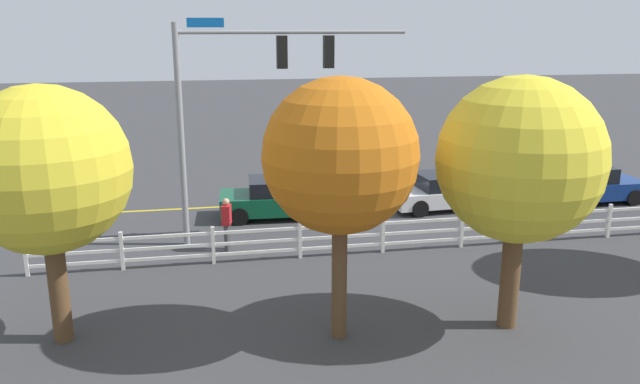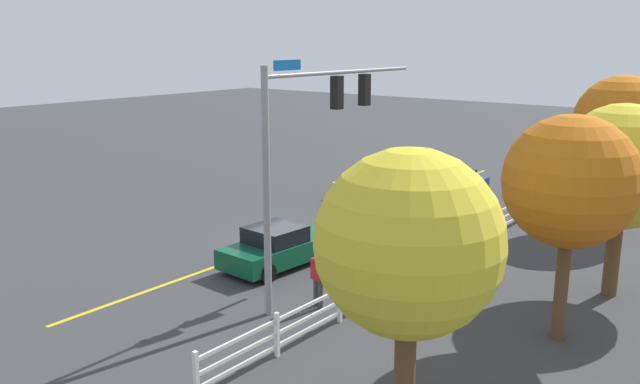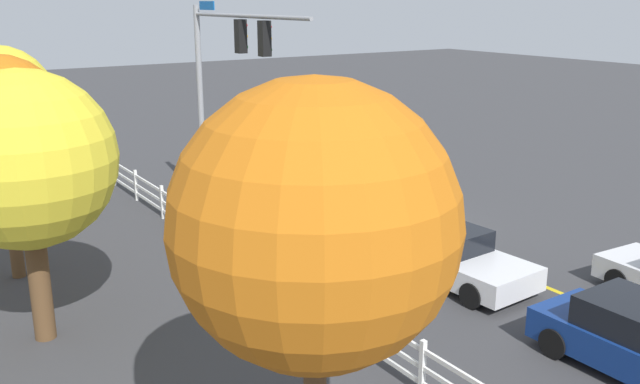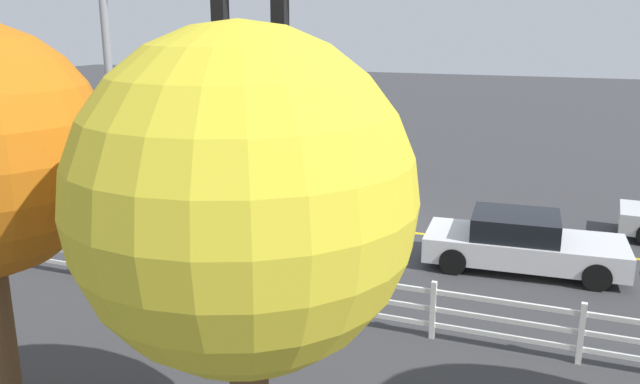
{
  "view_description": "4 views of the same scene",
  "coord_description": "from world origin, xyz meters",
  "views": [
    {
      "loc": [
        4.94,
        23.85,
        6.85
      ],
      "look_at": [
        1.02,
        3.02,
        1.23
      ],
      "focal_mm": 35.24,
      "sensor_mm": 36.0,
      "label": 1
    },
    {
      "loc": [
        18.5,
        16.11,
        7.61
      ],
      "look_at": [
        0.29,
        1.84,
        2.27
      ],
      "focal_mm": 37.03,
      "sensor_mm": 36.0,
      "label": 2
    },
    {
      "loc": [
        -16.64,
        13.94,
        7.15
      ],
      "look_at": [
        0.99,
        2.24,
        1.23
      ],
      "focal_mm": 38.78,
      "sensor_mm": 36.0,
      "label": 3
    },
    {
      "loc": [
        -5.01,
        17.14,
        5.8
      ],
      "look_at": [
        1.01,
        1.64,
        1.4
      ],
      "focal_mm": 35.83,
      "sensor_mm": 36.0,
      "label": 4
    }
  ],
  "objects": [
    {
      "name": "pedestrian",
      "position": [
        4.35,
        4.95,
        0.93
      ],
      "size": [
        0.34,
        0.45,
        1.69
      ],
      "rotation": [
        0.0,
        0.0,
        2.92
      ],
      "color": "#3F3F42",
      "rests_on": "ground_plane"
    },
    {
      "name": "lane_center_stripe",
      "position": [
        -4.0,
        0.0,
        0.0
      ],
      "size": [
        28.0,
        0.16,
        0.01
      ],
      "primitive_type": "cube",
      "color": "gold",
      "rests_on": "ground_plane"
    },
    {
      "name": "white_rail_fence",
      "position": [
        -3.0,
        6.07,
        0.6
      ],
      "size": [
        26.1,
        0.1,
        1.15
      ],
      "color": "white",
      "rests_on": "ground_plane"
    },
    {
      "name": "car_2",
      "position": [
        -4.28,
        1.7,
        0.65
      ],
      "size": [
        4.78,
        2.25,
        1.36
      ],
      "rotation": [
        0.0,
        0.0,
        3.2
      ],
      "color": "silver",
      "rests_on": "ground_plane"
    },
    {
      "name": "signal_assembly",
      "position": [
        3.63,
        4.15,
        4.98
      ],
      "size": [
        7.22,
        0.38,
        7.08
      ],
      "color": "gray",
      "rests_on": "ground_plane"
    },
    {
      "name": "tree_1",
      "position": [
        -1.9,
        11.37,
        3.97
      ],
      "size": [
        3.71,
        3.71,
        5.85
      ],
      "color": "brown",
      "rests_on": "ground_plane"
    },
    {
      "name": "ground_plane",
      "position": [
        0.0,
        0.0,
        0.0
      ],
      "size": [
        120.0,
        120.0,
        0.0
      ],
      "primitive_type": "plane",
      "color": "#38383A"
    },
    {
      "name": "car_3",
      "position": [
        2.36,
        1.66,
        0.68
      ],
      "size": [
        4.38,
        2.17,
        1.45
      ],
      "rotation": [
        0.0,
        0.0,
        3.09
      ],
      "color": "#0C4C2D",
      "rests_on": "ground_plane"
    }
  ]
}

